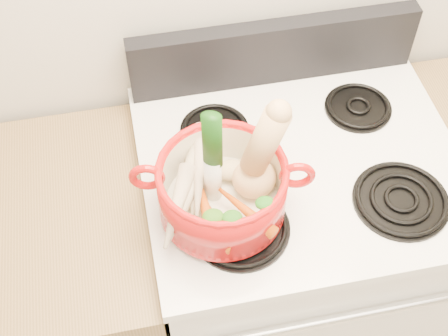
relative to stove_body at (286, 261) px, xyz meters
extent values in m
cube|color=white|center=(0.00, 0.00, 0.00)|extent=(0.76, 0.65, 0.92)
cube|color=white|center=(0.00, 0.00, 0.47)|extent=(0.78, 0.67, 0.03)
cube|color=black|center=(0.00, 0.30, 0.58)|extent=(0.76, 0.05, 0.18)
cylinder|color=silver|center=(0.00, -0.34, 0.32)|extent=(0.60, 0.02, 0.02)
cylinder|color=black|center=(-0.19, -0.16, 0.50)|extent=(0.22, 0.22, 0.02)
cylinder|color=black|center=(0.19, -0.16, 0.50)|extent=(0.22, 0.22, 0.02)
cylinder|color=black|center=(-0.19, 0.14, 0.50)|extent=(0.17, 0.17, 0.02)
cylinder|color=black|center=(0.19, 0.14, 0.50)|extent=(0.17, 0.17, 0.02)
cylinder|color=#B9110F|center=(-0.22, -0.11, 0.58)|extent=(0.33, 0.33, 0.14)
torus|color=#B9110F|center=(-0.38, -0.08, 0.62)|extent=(0.08, 0.03, 0.08)
torus|color=#B9110F|center=(-0.06, -0.14, 0.62)|extent=(0.08, 0.03, 0.08)
cylinder|color=silver|center=(-0.24, -0.09, 0.67)|extent=(0.06, 0.06, 0.28)
ellipsoid|color=tan|center=(-0.19, -0.04, 0.56)|extent=(0.08, 0.07, 0.04)
cone|color=beige|center=(-0.27, -0.08, 0.56)|extent=(0.04, 0.20, 0.05)
cone|color=beige|center=(-0.30, -0.11, 0.57)|extent=(0.15, 0.21, 0.06)
cone|color=beige|center=(-0.27, -0.05, 0.57)|extent=(0.08, 0.20, 0.06)
cone|color=beige|center=(-0.32, -0.13, 0.58)|extent=(0.12, 0.20, 0.06)
cone|color=beige|center=(-0.30, -0.07, 0.58)|extent=(0.13, 0.18, 0.05)
cone|color=beige|center=(-0.26, -0.05, 0.59)|extent=(0.09, 0.23, 0.06)
cone|color=#C75009|center=(-0.25, -0.17, 0.55)|extent=(0.08, 0.16, 0.05)
cone|color=#C44509|center=(-0.26, -0.14, 0.56)|extent=(0.04, 0.16, 0.05)
cone|color=#CA410A|center=(-0.18, -0.16, 0.57)|extent=(0.12, 0.15, 0.04)
camera|label=1|loc=(-0.38, -0.89, 1.68)|focal=50.00mm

